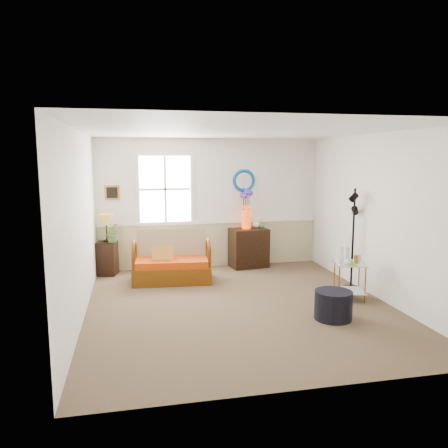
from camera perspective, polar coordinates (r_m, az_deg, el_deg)
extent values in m
cube|color=brown|center=(6.74, 1.98, -10.54)|extent=(4.50, 5.00, 0.01)
cube|color=white|center=(6.38, 2.10, 12.10)|extent=(4.50, 5.00, 0.01)
cube|color=white|center=(8.86, -1.84, 2.72)|extent=(4.50, 0.01, 2.60)
cube|color=white|center=(4.09, 10.49, -4.46)|extent=(4.50, 0.01, 2.60)
cube|color=white|center=(6.29, -18.29, -0.16)|extent=(0.01, 5.00, 2.60)
cube|color=white|center=(7.30, 19.45, 0.95)|extent=(0.01, 5.00, 2.60)
cube|color=tan|center=(8.97, -1.79, -2.70)|extent=(4.46, 0.02, 0.90)
cube|color=white|center=(8.88, -1.79, 0.26)|extent=(4.46, 0.04, 0.06)
cube|color=#B8851F|center=(8.69, -14.42, 4.00)|extent=(0.28, 0.03, 0.28)
torus|color=#1066A1|center=(8.95, 2.61, 5.67)|extent=(0.47, 0.07, 0.47)
imported|color=#4D7638|center=(8.48, -14.29, -1.36)|extent=(0.45, 0.47, 0.29)
cylinder|color=black|center=(6.32, 14.08, -10.23)|extent=(0.60, 0.60, 0.40)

